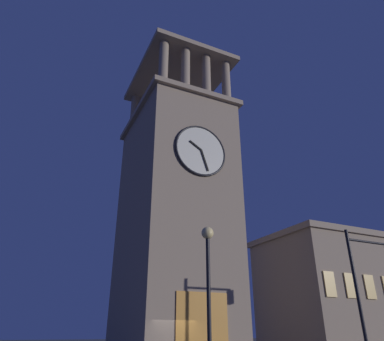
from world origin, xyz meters
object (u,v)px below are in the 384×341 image
Objects in this scene: street_lamp at (208,274)px; clocktower at (175,218)px; traffic_signal_near at (368,279)px; adjacent_wing_building at (347,295)px.

clocktower is at bearing -106.86° from street_lamp.
street_lamp is (9.50, 1.40, -0.55)m from traffic_signal_near.
clocktower is at bearing -62.04° from traffic_signal_near.
adjacent_wing_building is 16.33m from traffic_signal_near.
traffic_signal_near is at bearing 117.96° from clocktower.
clocktower is 14.12m from street_lamp.
street_lamp is at bearing 8.40° from traffic_signal_near.
adjacent_wing_building is at bearing -133.99° from traffic_signal_near.
adjacent_wing_building is at bearing -177.14° from clocktower.
adjacent_wing_building is 2.74× the size of street_lamp.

